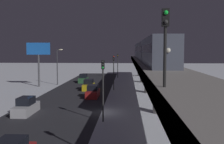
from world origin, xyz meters
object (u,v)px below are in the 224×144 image
rail_signal (165,34)px  sedan_green (83,79)px  sedan_yellow (89,85)px  commercial_billboard (38,53)px  subway_train (146,51)px  traffic_light_near (103,82)px  sedan_silver (26,107)px  traffic_light_mid (114,67)px  sedan_red_2 (93,92)px  traffic_light_far (118,62)px

rail_signal → sedan_green: size_ratio=0.98×
sedan_yellow → commercial_billboard: size_ratio=0.52×
subway_train → traffic_light_near: bearing=76.1°
traffic_light_near → rail_signal: bearing=108.0°
subway_train → sedan_silver: subway_train is taller
sedan_silver → traffic_light_near: traffic_light_near is taller
sedan_yellow → traffic_light_mid: (-4.70, -0.01, 3.40)m
commercial_billboard → subway_train: bearing=177.3°
sedan_silver → traffic_light_mid: traffic_light_mid is taller
sedan_red_2 → traffic_light_mid: bearing=70.0°
sedan_green → traffic_light_near: bearing=102.6°
subway_train → traffic_light_far: (6.22, -19.58, -3.12)m
traffic_light_far → subway_train: bearing=107.6°
traffic_light_far → sedan_red_2: bearing=84.5°
sedan_yellow → rail_signal: bearing=-75.8°
sedan_yellow → traffic_light_far: bearing=78.2°
sedan_green → sedan_red_2: (-4.60, 19.11, 0.00)m
sedan_silver → traffic_light_near: (-9.30, 3.02, 3.40)m
sedan_red_2 → traffic_light_near: size_ratio=0.72×
sedan_yellow → traffic_light_near: 23.14m
sedan_green → traffic_light_far: size_ratio=0.64×
rail_signal → sedan_silver: bearing=-50.3°
rail_signal → sedan_red_2: (7.29, -27.90, -7.47)m
rail_signal → sedan_yellow: rail_signal is taller
traffic_light_near → traffic_light_far: 44.81m
sedan_silver → sedan_red_2: same height
sedan_yellow → traffic_light_far: traffic_light_far is taller
traffic_light_near → traffic_light_mid: (0.00, -22.41, 0.00)m
subway_train → sedan_silver: size_ratio=11.74×
traffic_light_near → commercial_billboard: bearing=-59.6°
sedan_green → traffic_light_far: traffic_light_far is taller
sedan_red_2 → sedan_yellow: (1.80, -7.97, -0.00)m
traffic_light_near → sedan_green: bearing=-77.4°
subway_train → rail_signal: 38.77m
traffic_light_mid → commercial_billboard: (15.41, -3.84, 2.63)m
sedan_green → sedan_red_2: 19.65m
sedan_red_2 → traffic_light_near: traffic_light_near is taller
commercial_billboard → sedan_silver: bearing=104.7°
sedan_silver → rail_signal: bearing=129.7°
sedan_red_2 → traffic_light_near: (-2.90, 14.42, 3.40)m
rail_signal → traffic_light_far: 58.60m
sedan_red_2 → sedan_yellow: bearing=102.7°
subway_train → commercial_billboard: subway_train is taller
sedan_yellow → traffic_light_mid: 5.80m
traffic_light_far → commercial_billboard: bearing=50.3°
traffic_light_mid → sedan_yellow: bearing=0.1°
sedan_silver → subway_train: bearing=-124.9°
rail_signal → sedan_green: (11.89, -47.01, -7.47)m
rail_signal → commercial_billboard: size_ratio=0.45×
traffic_light_mid → rail_signal: bearing=97.0°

